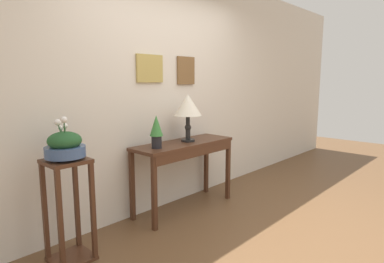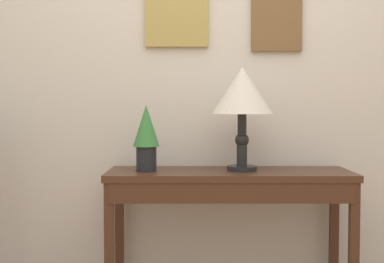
% 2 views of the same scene
% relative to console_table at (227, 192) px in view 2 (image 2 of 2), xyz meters
% --- Properties ---
extents(back_wall_with_art, '(9.00, 0.13, 2.80)m').
position_rel_console_table_xyz_m(back_wall_with_art, '(-0.07, 0.33, 0.72)').
color(back_wall_with_art, beige).
rests_on(back_wall_with_art, ground).
extents(console_table, '(1.27, 0.42, 0.79)m').
position_rel_console_table_xyz_m(console_table, '(0.00, 0.00, 0.00)').
color(console_table, '#472819').
rests_on(console_table, ground).
extents(table_lamp, '(0.32, 0.32, 0.54)m').
position_rel_console_table_xyz_m(table_lamp, '(0.07, 0.02, 0.51)').
color(table_lamp, black).
rests_on(table_lamp, console_table).
extents(potted_plant_on_console, '(0.14, 0.14, 0.34)m').
position_rel_console_table_xyz_m(potted_plant_on_console, '(-0.43, -0.00, 0.30)').
color(potted_plant_on_console, black).
rests_on(potted_plant_on_console, console_table).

